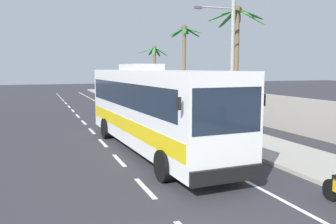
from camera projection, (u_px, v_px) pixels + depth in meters
sidewalk_kerb at (245, 140)px, 18.08m from camera, size 3.20×90.00×0.14m
lane_markings at (129, 132)px, 20.61m from camera, size 3.43×71.00×0.01m
boundary_wall at (262, 109)px, 23.01m from camera, size 0.24×60.00×2.03m
coach_bus_foreground at (152, 106)px, 15.74m from camera, size 3.32×12.33×3.83m
motorcycle_trailing at (146, 110)px, 25.84m from camera, size 0.56×1.96×1.60m
pedestrian_near_kerb at (185, 102)px, 27.17m from camera, size 0.36×0.36×1.75m
utility_pole_mid at (231, 45)px, 21.99m from camera, size 3.80×0.24×9.47m
palm_nearest at (237, 38)px, 24.31m from camera, size 4.03×3.95×7.81m
palm_third at (184, 51)px, 30.12m from camera, size 2.93×2.86×7.22m
palm_fourth at (154, 61)px, 43.05m from camera, size 3.53×3.51×6.32m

